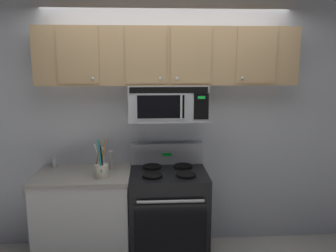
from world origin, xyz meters
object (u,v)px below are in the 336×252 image
(pepper_mill, at_px, (111,160))
(utensil_crock_cream, at_px, (101,168))
(salt_shaker, at_px, (54,162))
(stove_range, at_px, (168,213))
(over_range_microwave, at_px, (168,103))

(pepper_mill, bearing_deg, utensil_crock_cream, -102.46)
(pepper_mill, bearing_deg, salt_shaker, 170.16)
(stove_range, relative_size, pepper_mill, 5.98)
(utensil_crock_cream, height_order, salt_shaker, utensil_crock_cream)
(stove_range, distance_m, pepper_mill, 0.79)
(salt_shaker, distance_m, pepper_mill, 0.61)
(stove_range, height_order, pepper_mill, stove_range)
(stove_range, relative_size, salt_shaker, 11.14)
(stove_range, xyz_separation_m, pepper_mill, (-0.58, 0.13, 0.53))
(over_range_microwave, relative_size, pepper_mill, 4.06)
(over_range_microwave, distance_m, pepper_mill, 0.82)
(utensil_crock_cream, height_order, pepper_mill, utensil_crock_cream)
(salt_shaker, xyz_separation_m, pepper_mill, (0.60, -0.10, 0.04))
(utensil_crock_cream, xyz_separation_m, salt_shaker, (-0.54, 0.37, -0.04))
(over_range_microwave, xyz_separation_m, salt_shaker, (-1.18, 0.12, -0.63))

